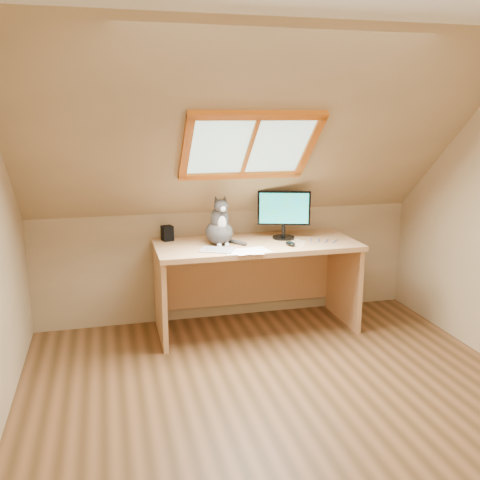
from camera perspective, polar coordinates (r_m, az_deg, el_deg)
name	(u,v)px	position (r m, az deg, el deg)	size (l,w,h in m)	color
ground	(291,412)	(3.60, 5.46, -17.82)	(3.50, 3.50, 0.00)	brown
room_shell	(302,192)	(3.03, 6.65, 5.07)	(3.52, 3.52, 2.41)	tan
desk	(254,266)	(4.70, 1.48, -2.81)	(1.72, 0.75, 0.79)	tan
monitor	(284,211)	(4.67, 4.70, 3.07)	(0.45, 0.19, 0.42)	black
cat	(219,227)	(4.48, -2.21, 1.45)	(0.25, 0.30, 0.43)	#403B38
desk_speaker	(167,233)	(4.66, -7.77, 0.72)	(0.09, 0.09, 0.13)	black
graphics_tablet	(217,250)	(4.30, -2.42, -1.07)	(0.27, 0.19, 0.01)	#B2B2B7
mouse	(290,244)	(4.47, 5.40, -0.39)	(0.06, 0.11, 0.04)	black
papers	(251,250)	(4.30, 1.16, -1.10)	(0.33, 0.27, 0.00)	white
cables	(313,242)	(4.62, 7.84, -0.18)	(0.51, 0.26, 0.01)	silver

